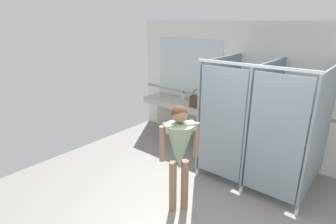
{
  "coord_description": "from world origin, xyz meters",
  "views": [
    {
      "loc": [
        1.52,
        -2.49,
        2.66
      ],
      "look_at": [
        -1.42,
        1.03,
        1.09
      ],
      "focal_mm": 28.58,
      "sensor_mm": 36.0,
      "label": 1
    }
  ],
  "objects_px": {
    "person_standing": "(179,147)",
    "soap_dispenser": "(184,96)",
    "paper_cup": "(159,95)",
    "handbag": "(197,101)"
  },
  "relations": [
    {
      "from": "soap_dispenser",
      "to": "paper_cup",
      "type": "bearing_deg",
      "value": -160.66
    },
    {
      "from": "handbag",
      "to": "soap_dispenser",
      "type": "bearing_deg",
      "value": 151.66
    },
    {
      "from": "person_standing",
      "to": "soap_dispenser",
      "type": "distance_m",
      "value": 2.81
    },
    {
      "from": "soap_dispenser",
      "to": "paper_cup",
      "type": "relative_size",
      "value": 1.91
    },
    {
      "from": "soap_dispenser",
      "to": "paper_cup",
      "type": "xyz_separation_m",
      "value": [
        -0.6,
        -0.21,
        -0.03
      ]
    },
    {
      "from": "person_standing",
      "to": "paper_cup",
      "type": "distance_m",
      "value": 3.05
    },
    {
      "from": "handbag",
      "to": "paper_cup",
      "type": "relative_size",
      "value": 4.0
    },
    {
      "from": "person_standing",
      "to": "handbag",
      "type": "relative_size",
      "value": 4.07
    },
    {
      "from": "soap_dispenser",
      "to": "paper_cup",
      "type": "height_order",
      "value": "soap_dispenser"
    },
    {
      "from": "person_standing",
      "to": "soap_dispenser",
      "type": "relative_size",
      "value": 8.52
    }
  ]
}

